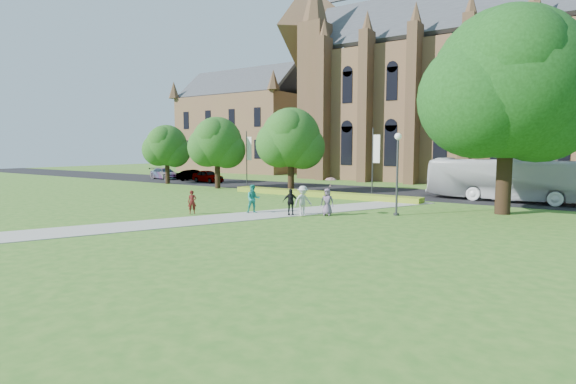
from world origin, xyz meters
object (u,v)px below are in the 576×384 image
Objects in this scene: car_0 at (208,176)px; car_2 at (165,173)px; large_tree at (508,84)px; pedestrian_0 at (192,202)px; car_1 at (194,175)px; streetlamp at (397,164)px; tour_coach at (510,179)px.

car_0 reaches higher than car_2.
large_tree reaches higher than pedestrian_0.
car_1 is 0.83× the size of car_2.
pedestrian_0 is (17.71, -19.55, 0.02)m from car_0.
streetlamp is at bearing -131.63° from car_1.
streetlamp is at bearing 162.16° from tour_coach.
tour_coach is at bearing -110.79° from car_1.
tour_coach reaches higher than car_0.
car_2 is (-42.57, 1.25, -1.01)m from tour_coach.
pedestrian_0 is at bearing -147.76° from streetlamp.
tour_coach is (4.85, 12.14, -1.50)m from streetlamp.
pedestrian_0 reaches higher than car_0.
car_1 is at bearing 166.94° from large_tree.
streetlamp reaches higher than tour_coach.
tour_coach is 33.70m from car_0.
pedestrian_0 is (-11.13, -7.02, -2.49)m from streetlamp.
tour_coach reaches higher than pedestrian_0.
tour_coach is at bearing 68.23° from streetlamp.
streetlamp is 8.73m from large_tree.
large_tree is at bearing -93.28° from car_2.
large_tree is 39.12m from car_1.
tour_coach is at bearing 94.88° from large_tree.
large_tree reaches higher than car_1.
car_1 is at bearing 92.32° from tour_coach.
car_2 is 3.41× the size of pedestrian_0.
car_0 is at bearing 166.84° from large_tree.
streetlamp is at bearing -101.20° from car_2.
pedestrian_0 is (-16.63, -11.52, -7.56)m from large_tree.
large_tree is 1.04× the size of tour_coach.
tour_coach is 2.94× the size of car_1.
tour_coach is at bearing -82.61° from car_0.
car_0 is 0.86× the size of car_2.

